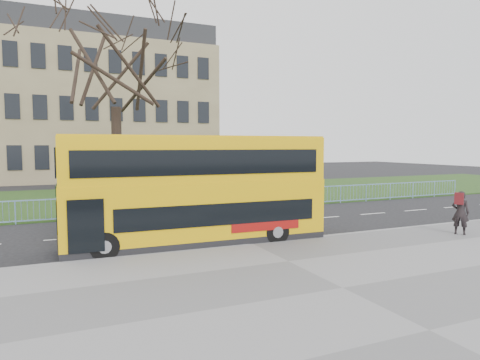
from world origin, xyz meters
TOP-DOWN VIEW (x-y plane):
  - ground at (0.00, 0.00)m, footprint 120.00×120.00m
  - pavement at (0.00, -6.75)m, footprint 80.00×10.50m
  - kerb at (0.00, -1.55)m, footprint 80.00×0.20m
  - grass_verge at (0.00, 14.30)m, footprint 80.00×15.40m
  - guard_railing at (0.00, 6.60)m, footprint 40.00×0.12m
  - bare_tree at (-3.00, 10.00)m, footprint 9.45×9.45m
  - civic_building at (-5.00, 35.00)m, footprint 30.00×15.00m
  - yellow_bus at (-1.66, -0.51)m, footprint 9.31×2.47m
  - pedestrian at (8.11, -3.45)m, footprint 0.68×0.75m

SIDE VIEW (x-z plane):
  - ground at x=0.00m, z-range 0.00..0.00m
  - grass_verge at x=0.00m, z-range 0.00..0.08m
  - pavement at x=0.00m, z-range 0.00..0.12m
  - kerb at x=0.00m, z-range 0.00..0.14m
  - guard_railing at x=0.00m, z-range 0.00..1.10m
  - pedestrian at x=8.11m, z-range 0.12..1.83m
  - yellow_bus at x=-1.66m, z-range 0.14..4.02m
  - bare_tree at x=-3.00m, z-range 0.08..13.57m
  - civic_building at x=-5.00m, z-range 0.00..14.00m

